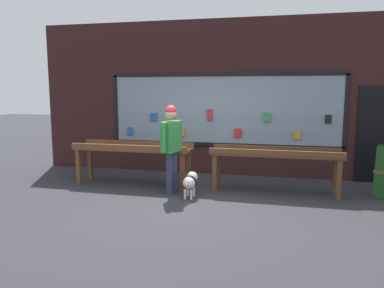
{
  "coord_description": "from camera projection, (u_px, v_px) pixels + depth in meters",
  "views": [
    {
      "loc": [
        1.55,
        -6.44,
        2.03
      ],
      "look_at": [
        -0.14,
        0.72,
        0.95
      ],
      "focal_mm": 35.0,
      "sensor_mm": 36.0,
      "label": 1
    }
  ],
  "objects": [
    {
      "name": "ground_plane",
      "position": [
        190.0,
        201.0,
        6.85
      ],
      "size": [
        40.0,
        40.0,
        0.0
      ],
      "primitive_type": "plane",
      "color": "#2D2D33"
    },
    {
      "name": "person_browsing",
      "position": [
        171.0,
        142.0,
        7.2
      ],
      "size": [
        0.32,
        0.66,
        1.73
      ],
      "rotation": [
        0.0,
        0.0,
        1.34
      ],
      "color": "#2D334C",
      "rests_on": "ground_plane"
    },
    {
      "name": "small_dog",
      "position": [
        190.0,
        181.0,
        7.06
      ],
      "size": [
        0.25,
        0.57,
        0.46
      ],
      "rotation": [
        0.0,
        0.0,
        1.56
      ],
      "color": "white",
      "rests_on": "ground_plane"
    },
    {
      "name": "display_table_right",
      "position": [
        275.0,
        157.0,
        7.29
      ],
      "size": [
        2.51,
        0.59,
        0.89
      ],
      "color": "brown",
      "rests_on": "ground_plane"
    },
    {
      "name": "display_table_left",
      "position": [
        133.0,
        151.0,
        7.97
      ],
      "size": [
        2.51,
        0.67,
        0.9
      ],
      "color": "brown",
      "rests_on": "ground_plane"
    },
    {
      "name": "shopfront_facade",
      "position": [
        216.0,
        99.0,
        8.88
      ],
      "size": [
        8.71,
        0.29,
        3.63
      ],
      "color": "#331919",
      "rests_on": "ground_plane"
    }
  ]
}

